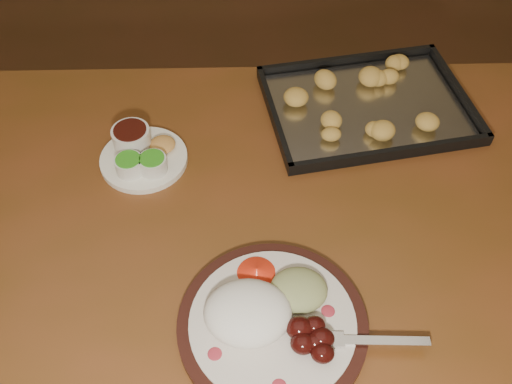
{
  "coord_description": "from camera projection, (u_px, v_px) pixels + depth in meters",
  "views": [
    {
      "loc": [
        0.31,
        -0.82,
        1.58
      ],
      "look_at": [
        0.3,
        -0.15,
        0.77
      ],
      "focal_mm": 40.0,
      "sensor_mm": 36.0,
      "label": 1
    }
  ],
  "objects": [
    {
      "name": "ground",
      "position": [
        160.0,
        314.0,
        1.74
      ],
      "size": [
        4.0,
        4.0,
        0.0
      ],
      "primitive_type": "plane",
      "color": "#5A301E",
      "rests_on": "ground"
    },
    {
      "name": "dining_table",
      "position": [
        252.0,
        254.0,
        1.1
      ],
      "size": [
        1.54,
        0.97,
        0.75
      ],
      "rotation": [
        0.0,
        0.0,
        0.05
      ],
      "color": "brown",
      "rests_on": "ground"
    },
    {
      "name": "dinner_plate",
      "position": [
        270.0,
        318.0,
        0.88
      ],
      "size": [
        0.39,
        0.3,
        0.07
      ],
      "rotation": [
        0.0,
        0.0,
        -0.3
      ],
      "color": "black",
      "rests_on": "dining_table"
    },
    {
      "name": "condiment_saucer",
      "position": [
        141.0,
        153.0,
        1.11
      ],
      "size": [
        0.17,
        0.17,
        0.06
      ],
      "rotation": [
        0.0,
        0.0,
        0.4
      ],
      "color": "white",
      "rests_on": "dining_table"
    },
    {
      "name": "baking_tray",
      "position": [
        367.0,
        104.0,
        1.21
      ],
      "size": [
        0.48,
        0.39,
        0.04
      ],
      "rotation": [
        0.0,
        0.0,
        0.22
      ],
      "color": "black",
      "rests_on": "dining_table"
    }
  ]
}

